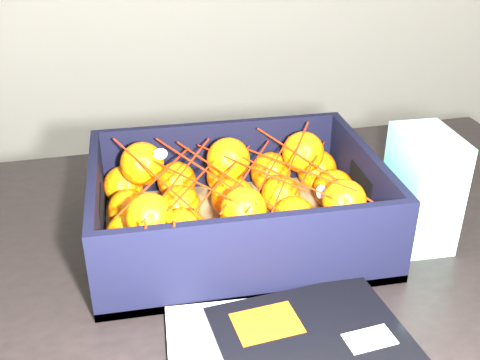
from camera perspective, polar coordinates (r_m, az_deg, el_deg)
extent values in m
cube|color=black|center=(0.81, 0.71, -9.18)|extent=(1.23, 0.85, 0.04)
cylinder|color=black|center=(1.48, 19.31, -9.57)|extent=(0.06, 0.06, 0.71)
cube|color=#E34D0B|center=(0.68, 2.67, -13.97)|extent=(0.08, 0.06, 0.00)
cube|color=white|center=(0.68, 12.73, -15.11)|extent=(0.06, 0.04, 0.00)
cube|color=olive|center=(0.85, -0.39, -5.23)|extent=(0.40, 0.30, 0.01)
cube|color=black|center=(0.95, -2.02, 2.32)|extent=(0.40, 0.01, 0.12)
cube|color=black|center=(0.70, 1.80, -7.86)|extent=(0.40, 0.01, 0.12)
cube|color=black|center=(0.81, -13.98, -3.29)|extent=(0.01, 0.28, 0.12)
cube|color=black|center=(0.87, 12.21, -0.74)|extent=(0.01, 0.28, 0.12)
sphere|color=#FB6805|center=(0.73, -10.81, -8.70)|extent=(0.06, 0.06, 0.06)
sphere|color=#FB6805|center=(0.79, -10.92, -5.43)|extent=(0.06, 0.06, 0.06)
sphere|color=#FB6805|center=(0.85, -11.02, -2.89)|extent=(0.06, 0.06, 0.06)
sphere|color=#FB6805|center=(0.91, -11.49, -0.53)|extent=(0.06, 0.06, 0.06)
sphere|color=#FB6805|center=(0.73, -5.06, -7.91)|extent=(0.06, 0.06, 0.06)
sphere|color=#FB6805|center=(0.79, -5.57, -5.09)|extent=(0.07, 0.07, 0.07)
sphere|color=#FB6805|center=(0.85, -5.93, -2.48)|extent=(0.06, 0.06, 0.06)
sphere|color=#FB6805|center=(0.91, -6.30, -0.08)|extent=(0.06, 0.06, 0.06)
sphere|color=#FB6805|center=(0.74, 1.15, -7.25)|extent=(0.06, 0.06, 0.06)
sphere|color=#FB6805|center=(0.80, 0.05, -4.26)|extent=(0.06, 0.06, 0.06)
sphere|color=#FB6805|center=(0.86, -0.73, -1.82)|extent=(0.06, 0.06, 0.06)
sphere|color=#FB6805|center=(0.92, -1.52, 0.32)|extent=(0.06, 0.06, 0.06)
sphere|color=#FB6805|center=(0.76, 7.24, -6.64)|extent=(0.06, 0.06, 0.06)
sphere|color=#FB6805|center=(0.82, 5.36, -3.77)|extent=(0.06, 0.06, 0.06)
sphere|color=#FB6805|center=(0.87, 4.07, -1.42)|extent=(0.06, 0.06, 0.06)
sphere|color=#FB6805|center=(0.94, 3.05, 0.78)|extent=(0.07, 0.07, 0.07)
sphere|color=#FB6805|center=(0.79, 12.32, -5.70)|extent=(0.06, 0.06, 0.06)
sphere|color=#FB6805|center=(0.84, 10.33, -3.11)|extent=(0.06, 0.06, 0.06)
sphere|color=#FB6805|center=(0.90, 9.27, -0.93)|extent=(0.06, 0.06, 0.06)
sphere|color=#FB6805|center=(0.95, 7.61, 1.05)|extent=(0.07, 0.07, 0.07)
sphere|color=#FB6805|center=(0.73, -8.98, -3.64)|extent=(0.06, 0.06, 0.06)
sphere|color=#FB6805|center=(0.87, -9.68, 1.59)|extent=(0.07, 0.07, 0.07)
sphere|color=#FB6805|center=(0.74, 0.38, -2.94)|extent=(0.06, 0.06, 0.06)
sphere|color=#FB6805|center=(0.87, -1.15, 2.07)|extent=(0.07, 0.07, 0.07)
sphere|color=#FB6805|center=(0.77, 10.32, -2.06)|extent=(0.06, 0.06, 0.06)
sphere|color=#FB6805|center=(0.89, 6.28, 2.73)|extent=(0.07, 0.07, 0.07)
cylinder|color=red|center=(0.78, -8.27, 0.31)|extent=(0.11, 0.21, 0.03)
cylinder|color=red|center=(0.78, -6.00, 0.60)|extent=(0.11, 0.21, 0.03)
cylinder|color=red|center=(0.79, -3.82, 1.18)|extent=(0.11, 0.21, 0.01)
cylinder|color=red|center=(0.80, -1.50, 0.58)|extent=(0.11, 0.21, 0.02)
cylinder|color=red|center=(0.80, 0.68, 1.42)|extent=(0.11, 0.21, 0.02)
cylinder|color=red|center=(0.80, 3.00, 1.02)|extent=(0.11, 0.21, 0.02)
cylinder|color=red|center=(0.81, 5.15, 1.38)|extent=(0.11, 0.21, 0.03)
cylinder|color=red|center=(0.83, 7.03, 1.73)|extent=(0.11, 0.21, 0.03)
cylinder|color=red|center=(0.79, -8.27, 0.14)|extent=(0.11, 0.21, 0.02)
cylinder|color=red|center=(0.79, -6.00, 0.43)|extent=(0.11, 0.21, 0.01)
cylinder|color=red|center=(0.80, -3.82, 0.60)|extent=(0.11, 0.21, 0.02)
cylinder|color=red|center=(0.79, -1.46, 0.55)|extent=(0.11, 0.21, 0.02)
cylinder|color=red|center=(0.80, 0.73, 0.69)|extent=(0.11, 0.21, 0.01)
cylinder|color=red|center=(0.80, 3.02, 0.98)|extent=(0.11, 0.21, 0.00)
cylinder|color=red|center=(0.81, 5.13, 1.62)|extent=(0.11, 0.21, 0.03)
cylinder|color=red|center=(0.83, 7.06, 1.41)|extent=(0.11, 0.21, 0.03)
cylinder|color=red|center=(0.68, -9.16, -6.36)|extent=(0.00, 0.03, 0.09)
cylinder|color=red|center=(0.68, -6.64, -6.12)|extent=(0.01, 0.04, 0.08)
cube|color=silver|center=(0.85, 17.58, -0.80)|extent=(0.07, 0.11, 0.16)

